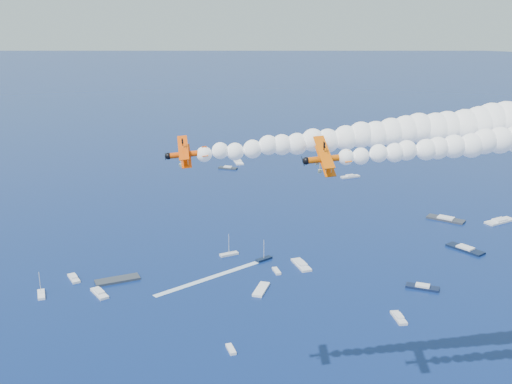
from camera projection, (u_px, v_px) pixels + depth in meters
The scene contains 6 objects.
biplane_lead at pixel (327, 159), 100.01m from camera, with size 7.66×8.59×5.18m, color #DC5604, non-canonical shape.
biplane_trail at pixel (187, 154), 102.82m from camera, with size 7.00×7.85×4.73m, color #EB4804, non-canonical shape.
smoke_trail_lead at pixel (502, 141), 102.49m from camera, with size 48.73×36.08×10.59m, color white, non-canonical shape.
smoke_trail_trail at pixel (360, 136), 105.78m from camera, with size 48.21×36.82×10.59m, color white, non-canonical shape.
spectator_boats at pixel (379, 253), 208.36m from camera, with size 242.87×186.44×0.70m.
boat_wakes at pixel (441, 317), 167.76m from camera, with size 123.44×113.48×0.04m.
Camera 1 is at (48.13, -71.25, 81.54)m, focal length 44.17 mm.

